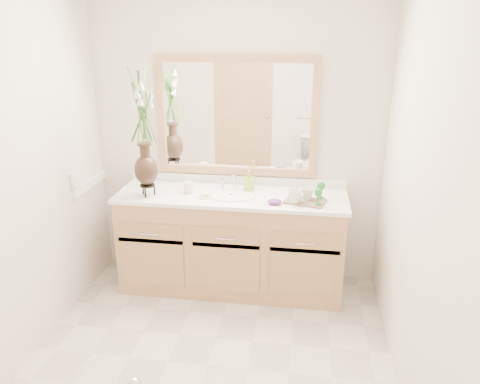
% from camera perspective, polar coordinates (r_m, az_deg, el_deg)
% --- Properties ---
extents(floor, '(2.60, 2.60, 0.00)m').
position_cam_1_polar(floor, '(3.28, -3.99, -20.32)').
color(floor, beige).
rests_on(floor, ground).
extents(wall_back, '(2.40, 0.02, 2.40)m').
position_cam_1_polar(wall_back, '(3.90, -0.41, 6.26)').
color(wall_back, white).
rests_on(wall_back, floor).
extents(wall_front, '(2.40, 0.02, 2.40)m').
position_cam_1_polar(wall_front, '(1.57, -15.42, -16.31)').
color(wall_front, white).
rests_on(wall_front, floor).
extents(wall_left, '(0.02, 2.60, 2.40)m').
position_cam_1_polar(wall_left, '(3.15, -26.40, 0.91)').
color(wall_left, white).
rests_on(wall_left, floor).
extents(wall_right, '(0.02, 2.60, 2.40)m').
position_cam_1_polar(wall_right, '(2.68, 21.29, -1.40)').
color(wall_right, white).
rests_on(wall_right, floor).
extents(vanity, '(1.80, 0.55, 0.80)m').
position_cam_1_polar(vanity, '(3.90, -1.01, -6.23)').
color(vanity, tan).
rests_on(vanity, floor).
extents(counter, '(1.84, 0.57, 0.03)m').
position_cam_1_polar(counter, '(3.74, -1.05, -0.50)').
color(counter, white).
rests_on(counter, vanity).
extents(sink, '(0.38, 0.34, 0.23)m').
position_cam_1_polar(sink, '(3.73, -1.09, -1.15)').
color(sink, white).
rests_on(sink, counter).
extents(mirror, '(1.32, 0.04, 0.97)m').
position_cam_1_polar(mirror, '(3.83, -0.46, 9.17)').
color(mirror, white).
rests_on(mirror, wall_back).
extents(switch_plate, '(0.02, 0.12, 0.12)m').
position_cam_1_polar(switch_plate, '(3.83, -19.50, 1.45)').
color(switch_plate, white).
rests_on(switch_plate, wall_left).
extents(door, '(0.80, 0.03, 2.00)m').
position_cam_1_polar(door, '(1.82, -23.85, -19.52)').
color(door, tan).
rests_on(door, floor).
extents(flower_vase, '(0.21, 0.21, 0.88)m').
position_cam_1_polar(flower_vase, '(3.62, -11.78, 8.51)').
color(flower_vase, black).
rests_on(flower_vase, counter).
extents(tumbler, '(0.07, 0.07, 0.09)m').
position_cam_1_polar(tumbler, '(3.77, -6.29, 0.55)').
color(tumbler, silver).
rests_on(tumbler, counter).
extents(soap_dish, '(0.11, 0.11, 0.03)m').
position_cam_1_polar(soap_dish, '(3.67, -4.27, -0.51)').
color(soap_dish, silver).
rests_on(soap_dish, counter).
extents(soap_bottle, '(0.07, 0.08, 0.15)m').
position_cam_1_polar(soap_bottle, '(3.80, 1.13, 1.30)').
color(soap_bottle, '#90C42E').
rests_on(soap_bottle, counter).
extents(purple_dish, '(0.14, 0.13, 0.04)m').
position_cam_1_polar(purple_dish, '(3.53, 4.24, -1.18)').
color(purple_dish, '#5E2570').
rests_on(purple_dish, counter).
extents(tray, '(0.34, 0.27, 0.01)m').
position_cam_1_polar(tray, '(3.60, 7.92, -1.13)').
color(tray, brown).
rests_on(tray, counter).
extents(mug_left, '(0.14, 0.13, 0.10)m').
position_cam_1_polar(mug_left, '(3.54, 6.72, -0.42)').
color(mug_left, silver).
rests_on(mug_left, tray).
extents(mug_right, '(0.13, 0.12, 0.10)m').
position_cam_1_polar(mug_right, '(3.61, 8.26, -0.15)').
color(mug_right, silver).
rests_on(mug_right, tray).
extents(goblet_front, '(0.06, 0.06, 0.13)m').
position_cam_1_polar(goblet_front, '(3.50, 9.53, -0.13)').
color(goblet_front, '#257028').
rests_on(goblet_front, tray).
extents(goblet_back, '(0.06, 0.06, 0.13)m').
position_cam_1_polar(goblet_back, '(3.63, 9.86, 0.61)').
color(goblet_back, '#257028').
rests_on(goblet_back, tray).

